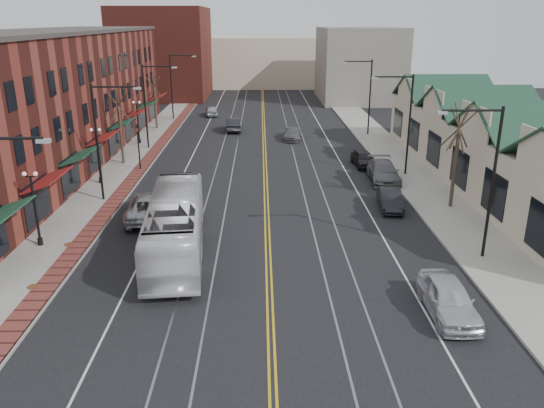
{
  "coord_description": "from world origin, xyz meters",
  "views": [
    {
      "loc": [
        -0.36,
        -19.68,
        12.15
      ],
      "look_at": [
        0.27,
        9.39,
        2.0
      ],
      "focal_mm": 35.0,
      "sensor_mm": 36.0,
      "label": 1
    }
  ],
  "objects_px": {
    "parked_car_b": "(390,199)",
    "parked_car_d": "(363,159)",
    "transit_bus": "(176,225)",
    "parked_car_c": "(383,172)",
    "parked_car_a": "(448,299)",
    "parked_suv": "(150,206)"
  },
  "relations": [
    {
      "from": "parked_car_a",
      "to": "parked_car_c",
      "type": "distance_m",
      "value": 20.11
    },
    {
      "from": "parked_suv",
      "to": "parked_car_d",
      "type": "height_order",
      "value": "parked_suv"
    },
    {
      "from": "transit_bus",
      "to": "parked_car_d",
      "type": "xyz_separation_m",
      "value": [
        13.57,
        17.87,
        -0.94
      ]
    },
    {
      "from": "parked_car_c",
      "to": "parked_car_a",
      "type": "bearing_deg",
      "value": -91.24
    },
    {
      "from": "parked_car_c",
      "to": "parked_car_d",
      "type": "height_order",
      "value": "parked_car_c"
    },
    {
      "from": "parked_suv",
      "to": "parked_car_b",
      "type": "height_order",
      "value": "parked_suv"
    },
    {
      "from": "transit_bus",
      "to": "parked_car_d",
      "type": "bearing_deg",
      "value": -132.46
    },
    {
      "from": "parked_suv",
      "to": "parked_car_c",
      "type": "xyz_separation_m",
      "value": [
        16.8,
        7.79,
        -0.05
      ]
    },
    {
      "from": "parked_car_a",
      "to": "parked_car_b",
      "type": "relative_size",
      "value": 1.14
    },
    {
      "from": "parked_car_b",
      "to": "parked_car_d",
      "type": "bearing_deg",
      "value": 94.53
    },
    {
      "from": "transit_bus",
      "to": "parked_car_c",
      "type": "xyz_separation_m",
      "value": [
        14.3,
        13.3,
        -0.85
      ]
    },
    {
      "from": "parked_car_a",
      "to": "parked_car_c",
      "type": "height_order",
      "value": "parked_car_c"
    },
    {
      "from": "parked_suv",
      "to": "parked_car_b",
      "type": "bearing_deg",
      "value": 179.42
    },
    {
      "from": "parked_car_c",
      "to": "parked_car_d",
      "type": "relative_size",
      "value": 1.33
    },
    {
      "from": "parked_car_a",
      "to": "parked_car_c",
      "type": "relative_size",
      "value": 0.85
    },
    {
      "from": "parked_car_b",
      "to": "parked_suv",
      "type": "bearing_deg",
      "value": -169.22
    },
    {
      "from": "parked_suv",
      "to": "parked_car_d",
      "type": "xyz_separation_m",
      "value": [
        16.07,
        12.37,
        -0.15
      ]
    },
    {
      "from": "parked_car_a",
      "to": "parked_car_c",
      "type": "bearing_deg",
      "value": 85.93
    },
    {
      "from": "transit_bus",
      "to": "parked_car_b",
      "type": "distance_m",
      "value": 15.07
    },
    {
      "from": "transit_bus",
      "to": "parked_car_a",
      "type": "height_order",
      "value": "transit_bus"
    },
    {
      "from": "transit_bus",
      "to": "parked_suv",
      "type": "height_order",
      "value": "transit_bus"
    },
    {
      "from": "transit_bus",
      "to": "parked_car_a",
      "type": "distance_m",
      "value": 14.39
    }
  ]
}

